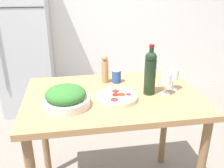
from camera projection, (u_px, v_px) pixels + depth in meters
wall_back at (88, 5)px, 3.37m from camera, size 6.40×0.06×2.60m
refrigerator at (24, 40)px, 3.07m from camera, size 0.63×0.63×1.88m
prep_counter at (113, 111)px, 1.74m from camera, size 1.18×0.78×0.91m
wine_bottle at (150, 72)px, 1.64m from camera, size 0.08×0.08×0.34m
wine_glass_near at (166, 80)px, 1.65m from camera, size 0.07×0.07×0.15m
wine_glass_far at (174, 76)px, 1.72m from camera, size 0.07×0.07×0.15m
pepper_mill at (105, 70)px, 1.84m from camera, size 0.05×0.05×0.21m
salad_bowl at (66, 97)px, 1.51m from camera, size 0.29×0.29×0.13m
homemade_pizza at (117, 97)px, 1.61m from camera, size 0.27×0.27×0.04m
salt_canister at (117, 76)px, 1.86m from camera, size 0.07×0.07×0.11m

